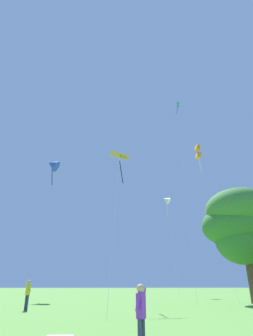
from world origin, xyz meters
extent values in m
cube|color=teal|center=(8.53, 28.21, 24.97)|extent=(0.40, 0.38, 0.38)
cube|color=teal|center=(8.53, 28.21, 24.46)|extent=(0.40, 0.38, 0.38)
cylinder|color=#3F382D|center=(8.53, 28.21, 24.71)|extent=(0.02, 0.02, 0.72)
cylinder|color=black|center=(8.37, 28.33, 23.83)|extent=(0.38, 0.30, 1.13)
cylinder|color=silver|center=(7.22, 23.53, 12.32)|extent=(2.64, 9.37, 24.64)
cone|color=white|center=(9.29, 41.69, 14.93)|extent=(1.88, 1.75, 1.57)
cylinder|color=silver|center=(9.30, 41.82, 13.32)|extent=(0.10, 0.32, 2.23)
cylinder|color=silver|center=(8.51, 36.33, 7.41)|extent=(1.58, 10.74, 14.83)
cube|color=orange|center=(12.31, 32.66, 20.41)|extent=(0.80, 0.87, 0.92)
cube|color=orange|center=(12.31, 32.66, 19.15)|extent=(0.80, 0.87, 0.92)
cylinder|color=#3F382D|center=(12.31, 32.66, 19.78)|extent=(0.05, 0.05, 1.79)
cylinder|color=silver|center=(12.43, 32.65, 17.69)|extent=(0.35, 0.14, 2.58)
cylinder|color=silver|center=(11.85, 28.17, 9.80)|extent=(0.94, 9.00, 19.61)
cube|color=yellow|center=(0.07, 21.15, 13.35)|extent=(2.10, 0.94, 1.48)
cylinder|color=#3F382D|center=(0.07, 21.15, 13.35)|extent=(1.30, 0.54, 0.69)
cylinder|color=black|center=(0.26, 21.34, 11.68)|extent=(0.48, 0.48, 2.21)
cylinder|color=silver|center=(-0.49, 15.81, 6.61)|extent=(1.13, 10.69, 13.23)
cone|color=blue|center=(-9.38, 36.76, 18.68)|extent=(2.24, 1.91, 2.27)
cylinder|color=black|center=(-9.26, 36.75, 16.65)|extent=(0.33, 0.12, 2.59)
cylinder|color=silver|center=(-11.11, 32.12, 9.26)|extent=(3.49, 9.28, 18.52)
cylinder|color=#2D3351|center=(-6.16, 16.48, 0.45)|extent=(0.12, 0.12, 0.90)
cylinder|color=#2D3351|center=(-6.02, 16.35, 0.45)|extent=(0.12, 0.12, 0.90)
cube|color=yellow|center=(-6.09, 16.41, 1.23)|extent=(0.30, 0.30, 0.67)
cylinder|color=yellow|center=(-6.19, 16.51, 1.40)|extent=(0.28, 0.28, 0.63)
cylinder|color=yellow|center=(-5.99, 16.31, 1.40)|extent=(0.28, 0.28, 0.63)
sphere|color=tan|center=(-6.09, 16.41, 1.69)|extent=(0.25, 0.25, 0.25)
cylinder|color=#2D3351|center=(-0.32, 3.42, 0.37)|extent=(0.10, 0.10, 0.75)
cube|color=purple|center=(-0.37, 3.36, 1.03)|extent=(0.25, 0.25, 0.56)
cylinder|color=purple|center=(-0.30, 3.45, 1.17)|extent=(0.21, 0.25, 0.52)
cylinder|color=purple|center=(-0.44, 3.26, 1.17)|extent=(0.21, 0.25, 0.52)
sphere|color=tan|center=(-0.37, 3.36, 1.41)|extent=(0.21, 0.21, 0.21)
cylinder|color=brown|center=(12.07, 21.92, 3.86)|extent=(0.77, 0.77, 7.72)
ellipsoid|color=#387533|center=(11.67, 21.90, 5.40)|extent=(4.87, 4.87, 4.41)
ellipsoid|color=#387533|center=(11.53, 22.21, 6.79)|extent=(6.66, 6.66, 4.04)
ellipsoid|color=#427F38|center=(11.60, 21.43, 8.18)|extent=(6.24, 6.24, 4.02)
camera|label=1|loc=(-1.35, -4.19, 1.49)|focal=30.36mm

